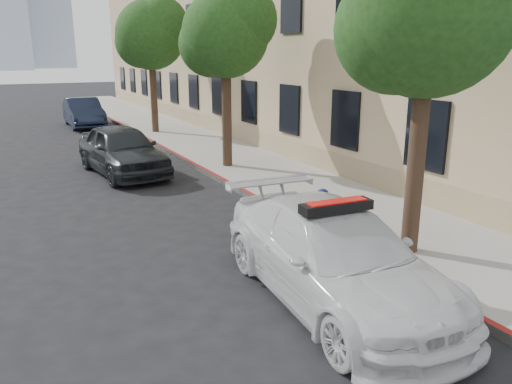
{
  "coord_description": "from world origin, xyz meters",
  "views": [
    {
      "loc": [
        -3.41,
        -8.21,
        3.58
      ],
      "look_at": [
        0.84,
        0.03,
        1.0
      ],
      "focal_mm": 35.0,
      "sensor_mm": 36.0,
      "label": 1
    }
  ],
  "objects": [
    {
      "name": "tree_mid",
      "position": [
        2.93,
        5.99,
        4.16
      ],
      "size": [
        2.77,
        2.64,
        5.43
      ],
      "color": "black",
      "rests_on": "sidewalk"
    },
    {
      "name": "police_car",
      "position": [
        0.75,
        -2.66,
        0.7
      ],
      "size": [
        2.28,
        4.95,
        1.55
      ],
      "rotation": [
        0.0,
        0.0,
        -0.07
      ],
      "color": "silver",
      "rests_on": "ground"
    },
    {
      "name": "curb_strip",
      "position": [
        2.06,
        10.0,
        0.07
      ],
      "size": [
        0.12,
        50.0,
        0.15
      ],
      "primitive_type": "cube",
      "color": "maroon",
      "rests_on": "ground"
    },
    {
      "name": "parked_car_far",
      "position": [
        0.44,
        18.16,
        0.72
      ],
      "size": [
        1.52,
        4.35,
        1.43
      ],
      "primitive_type": "imported",
      "rotation": [
        0.0,
        0.0,
        0.0
      ],
      "color": "black",
      "rests_on": "ground"
    },
    {
      "name": "building",
      "position": [
        9.2,
        15.0,
        5.0
      ],
      "size": [
        8.0,
        36.0,
        10.0
      ],
      "primitive_type": "cube",
      "color": "tan",
      "rests_on": "ground"
    },
    {
      "name": "tree_far",
      "position": [
        2.93,
        13.99,
        4.39
      ],
      "size": [
        3.1,
        3.0,
        5.81
      ],
      "color": "black",
      "rests_on": "sidewalk"
    },
    {
      "name": "ground",
      "position": [
        0.0,
        0.0,
        0.0
      ],
      "size": [
        120.0,
        120.0,
        0.0
      ],
      "primitive_type": "plane",
      "color": "black",
      "rests_on": "ground"
    },
    {
      "name": "fire_hydrant",
      "position": [
        2.35,
        -0.05,
        0.51
      ],
      "size": [
        0.31,
        0.29,
        0.74
      ],
      "rotation": [
        0.0,
        0.0,
        0.15
      ],
      "color": "white",
      "rests_on": "sidewalk"
    },
    {
      "name": "parked_car_mid",
      "position": [
        -0.18,
        6.96,
        0.75
      ],
      "size": [
        2.23,
        4.58,
        1.5
      ],
      "primitive_type": "imported",
      "rotation": [
        0.0,
        0.0,
        0.11
      ],
      "color": "black",
      "rests_on": "ground"
    },
    {
      "name": "tree_near",
      "position": [
        2.93,
        -2.01,
        4.27
      ],
      "size": [
        2.92,
        2.82,
        5.62
      ],
      "color": "black",
      "rests_on": "sidewalk"
    },
    {
      "name": "sidewalk",
      "position": [
        3.6,
        10.0,
        0.07
      ],
      "size": [
        3.2,
        50.0,
        0.15
      ],
      "primitive_type": "cube",
      "color": "gray",
      "rests_on": "ground"
    }
  ]
}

